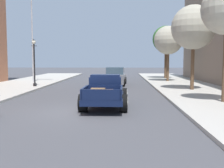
{
  "coord_description": "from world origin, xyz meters",
  "views": [
    {
      "loc": [
        1.9,
        -12.13,
        2.31
      ],
      "look_at": [
        1.35,
        2.76,
        1.0
      ],
      "focal_mm": 44.23,
      "sensor_mm": 36.0,
      "label": 1
    }
  ],
  "objects_px": {
    "street_tree_third": "(168,40)",
    "street_tree_second": "(193,28)",
    "street_lamp_far": "(34,59)",
    "street_tree_farthest": "(166,39)",
    "flagpole": "(34,23)",
    "car_background_grey": "(116,77)",
    "hotrod_truck_navy": "(105,91)"
  },
  "relations": [
    {
      "from": "street_tree_third",
      "to": "street_tree_farthest",
      "type": "distance_m",
      "value": 4.48
    },
    {
      "from": "street_lamp_far",
      "to": "street_tree_second",
      "type": "relative_size",
      "value": 0.63
    },
    {
      "from": "flagpole",
      "to": "hotrod_truck_navy",
      "type": "bearing_deg",
      "value": -59.34
    },
    {
      "from": "car_background_grey",
      "to": "street_lamp_far",
      "type": "relative_size",
      "value": 1.14
    },
    {
      "from": "car_background_grey",
      "to": "street_tree_second",
      "type": "xyz_separation_m",
      "value": [
        5.7,
        -4.96,
        3.85
      ]
    },
    {
      "from": "flagpole",
      "to": "street_tree_second",
      "type": "distance_m",
      "value": 14.88
    },
    {
      "from": "flagpole",
      "to": "street_tree_third",
      "type": "relative_size",
      "value": 1.64
    },
    {
      "from": "street_lamp_far",
      "to": "street_tree_farthest",
      "type": "xyz_separation_m",
      "value": [
        12.29,
        10.43,
        2.32
      ]
    },
    {
      "from": "street_tree_second",
      "to": "street_tree_third",
      "type": "xyz_separation_m",
      "value": [
        -0.44,
        8.11,
        -0.35
      ]
    },
    {
      "from": "street_tree_farthest",
      "to": "flagpole",
      "type": "bearing_deg",
      "value": -154.71
    },
    {
      "from": "flagpole",
      "to": "street_tree_farthest",
      "type": "bearing_deg",
      "value": 25.29
    },
    {
      "from": "street_lamp_far",
      "to": "flagpole",
      "type": "relative_size",
      "value": 0.42
    },
    {
      "from": "hotrod_truck_navy",
      "to": "street_lamp_far",
      "type": "distance_m",
      "value": 10.9
    },
    {
      "from": "street_lamp_far",
      "to": "street_tree_second",
      "type": "bearing_deg",
      "value": -9.8
    },
    {
      "from": "car_background_grey",
      "to": "street_lamp_far",
      "type": "bearing_deg",
      "value": -156.64
    },
    {
      "from": "car_background_grey",
      "to": "flagpole",
      "type": "height_order",
      "value": "flagpole"
    },
    {
      "from": "flagpole",
      "to": "street_tree_third",
      "type": "distance_m",
      "value": 13.27
    },
    {
      "from": "street_lamp_far",
      "to": "street_tree_farthest",
      "type": "distance_m",
      "value": 16.29
    },
    {
      "from": "hotrod_truck_navy",
      "to": "car_background_grey",
      "type": "bearing_deg",
      "value": 88.9
    },
    {
      "from": "hotrod_truck_navy",
      "to": "street_tree_second",
      "type": "distance_m",
      "value": 9.66
    },
    {
      "from": "flagpole",
      "to": "street_tree_second",
      "type": "xyz_separation_m",
      "value": [
        13.49,
        -6.18,
        -1.16
      ]
    },
    {
      "from": "street_tree_third",
      "to": "street_tree_second",
      "type": "bearing_deg",
      "value": -86.88
    },
    {
      "from": "street_lamp_far",
      "to": "flagpole",
      "type": "bearing_deg",
      "value": 106.55
    },
    {
      "from": "street_lamp_far",
      "to": "street_tree_farthest",
      "type": "height_order",
      "value": "street_tree_farthest"
    },
    {
      "from": "hotrod_truck_navy",
      "to": "street_tree_third",
      "type": "height_order",
      "value": "street_tree_third"
    },
    {
      "from": "car_background_grey",
      "to": "street_tree_second",
      "type": "height_order",
      "value": "street_tree_second"
    },
    {
      "from": "hotrod_truck_navy",
      "to": "flagpole",
      "type": "distance_m",
      "value": 15.65
    },
    {
      "from": "street_lamp_far",
      "to": "street_tree_third",
      "type": "relative_size",
      "value": 0.69
    },
    {
      "from": "street_tree_second",
      "to": "hotrod_truck_navy",
      "type": "bearing_deg",
      "value": -131.99
    },
    {
      "from": "flagpole",
      "to": "street_tree_third",
      "type": "bearing_deg",
      "value": 8.44
    },
    {
      "from": "car_background_grey",
      "to": "street_tree_third",
      "type": "relative_size",
      "value": 0.79
    },
    {
      "from": "car_background_grey",
      "to": "flagpole",
      "type": "distance_m",
      "value": 9.33
    }
  ]
}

